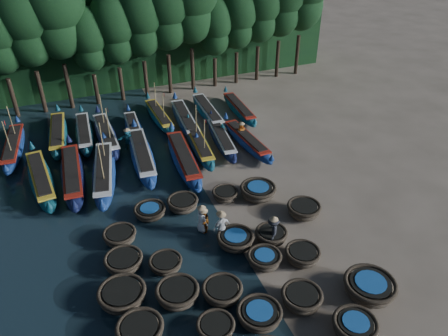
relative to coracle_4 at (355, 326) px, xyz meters
name	(u,v)px	position (x,y,z in m)	size (l,w,h in m)	color
ground	(224,223)	(-2.56, 9.25, -0.46)	(120.00, 120.00, 0.00)	gray
foliage_wall	(133,34)	(-2.56, 32.75, 4.54)	(40.00, 3.00, 10.00)	black
coracle_4	(355,326)	(0.00, 0.00, 0.00)	(2.44, 2.44, 0.80)	#4E4231
coracle_5	(140,330)	(-8.94, 3.33, 0.01)	(2.47, 2.47, 0.83)	#4E4231
coracle_6	(216,327)	(-5.77, 2.30, -0.07)	(1.92, 1.92, 0.68)	#4E4231
coracle_7	(259,314)	(-3.65, 2.21, -0.07)	(2.59, 2.59, 0.69)	#4E4231
coracle_8	(302,298)	(-1.39, 2.27, 0.00)	(2.37, 2.37, 0.80)	#4E4231
coracle_9	(370,287)	(2.04, 1.62, 0.02)	(3.06, 3.06, 0.84)	#4E4231
coracle_10	(122,295)	(-9.30, 5.64, -0.01)	(2.40, 2.40, 0.80)	#4E4231
coracle_11	(178,293)	(-6.80, 4.74, 0.00)	(2.15, 2.15, 0.81)	#4E4231
coracle_12	(222,291)	(-4.74, 4.08, -0.03)	(2.16, 2.16, 0.76)	#4E4231
coracle_13	(264,259)	(-1.88, 5.29, -0.04)	(1.91, 1.91, 0.73)	#4E4231
coracle_14	(303,255)	(0.16, 4.82, -0.05)	(2.16, 2.16, 0.73)	#4E4231
coracle_15	(124,261)	(-8.80, 7.89, -0.05)	(2.48, 2.48, 0.72)	#4E4231
coracle_16	(166,263)	(-6.79, 6.97, -0.10)	(2.08, 2.08, 0.64)	#4E4231
coracle_17	(235,239)	(-2.71, 7.23, -0.02)	(2.17, 2.17, 0.76)	#4E4231
coracle_18	(271,235)	(-0.68, 6.83, -0.05)	(1.94, 1.94, 0.72)	#4E4231
coracle_19	(304,209)	(2.19, 8.13, -0.02)	(2.09, 2.09, 0.78)	#4E4231
coracle_20	(120,236)	(-8.63, 9.94, -0.06)	(2.21, 2.21, 0.71)	#4E4231
coracle_21	(150,211)	(-6.51, 11.53, -0.09)	(2.20, 2.20, 0.64)	#4E4231
coracle_22	(183,203)	(-4.47, 11.41, -0.01)	(1.96, 1.96, 0.79)	#4E4231
coracle_23	(225,194)	(-1.63, 11.42, -0.08)	(1.78, 1.78, 0.66)	#4E4231
coracle_24	(258,191)	(0.41, 10.85, 0.02)	(2.76, 2.76, 0.83)	#4E4231
long_boat_1	(41,179)	(-12.48, 17.34, 0.09)	(2.25, 8.30, 1.47)	#0F5358
long_boat_2	(72,174)	(-10.47, 17.05, 0.13)	(1.97, 8.78, 1.55)	#10123E
long_boat_3	(104,172)	(-8.46, 16.51, 0.13)	(2.95, 8.71, 3.75)	navy
long_boat_4	(142,156)	(-5.57, 17.70, 0.13)	(2.26, 8.85, 1.56)	navy
long_boat_5	(184,158)	(-2.89, 16.23, 0.12)	(2.17, 8.74, 1.54)	navy
long_boat_6	(199,144)	(-1.20, 17.83, 0.06)	(2.03, 7.73, 3.30)	#0F5358
long_boat_7	(222,139)	(0.72, 18.03, 0.03)	(2.16, 7.37, 1.31)	#10123E
long_boat_8	(247,140)	(2.41, 17.06, 0.05)	(1.88, 7.64, 1.35)	navy
long_boat_9	(14,147)	(-14.19, 22.61, 0.07)	(2.13, 7.89, 3.37)	navy
long_boat_10	(58,134)	(-10.96, 23.43, 0.08)	(2.09, 8.14, 1.44)	#0F5358
long_boat_11	(84,133)	(-9.01, 22.93, 0.05)	(1.79, 7.67, 1.35)	#0F5358
long_boat_12	(106,135)	(-7.46, 21.85, 0.09)	(1.56, 8.23, 3.50)	#10123E
long_boat_13	(134,130)	(-5.25, 21.90, 0.02)	(1.73, 7.24, 1.28)	navy
long_boat_14	(159,116)	(-2.75, 23.70, 0.03)	(1.50, 7.31, 3.11)	#0F5358
long_boat_15	(185,120)	(-0.95, 22.12, 0.09)	(2.05, 8.22, 1.45)	navy
long_boat_16	(208,112)	(1.33, 22.84, 0.07)	(1.71, 8.03, 1.41)	#0F5358
long_boat_17	(239,109)	(4.13, 22.50, 0.03)	(1.52, 7.32, 1.29)	#0F5358
fisherman_0	(202,218)	(-4.02, 9.09, 0.46)	(0.74, 0.96, 1.94)	white
fisherman_1	(221,222)	(-3.11, 8.45, 0.42)	(0.52, 0.59, 1.73)	#1A5A6E
fisherman_2	(204,220)	(-3.95, 8.97, 0.39)	(0.88, 0.96, 1.79)	#B35817
fisherman_3	(273,230)	(-0.71, 6.65, 0.45)	(1.13, 1.32, 1.97)	black
fisherman_4	(222,226)	(-3.23, 8.01, 0.50)	(1.13, 0.64, 2.01)	white
fisherman_5	(128,139)	(-6.08, 20.10, 0.40)	(1.61, 0.88, 1.85)	#1A5A6E
fisherman_6	(241,131)	(2.38, 18.03, 0.38)	(0.81, 0.58, 1.74)	#B35817
tree_3	(24,20)	(-11.66, 29.25, 7.53)	(4.92, 4.92, 11.60)	black
tree_4	(52,8)	(-9.36, 29.25, 8.21)	(5.34, 5.34, 12.58)	black
tree_5	(88,39)	(-7.06, 29.25, 5.51)	(3.68, 3.68, 8.68)	black
tree_6	(114,28)	(-4.76, 29.25, 6.18)	(4.09, 4.09, 9.65)	black
tree_7	(140,18)	(-2.46, 29.25, 6.86)	(4.51, 4.51, 10.63)	black
tree_8	(165,7)	(-0.16, 29.25, 7.53)	(4.92, 4.92, 11.60)	black
tree_10	(214,25)	(4.44, 29.25, 5.51)	(3.68, 3.68, 8.68)	black
tree_11	(237,16)	(6.74, 29.25, 6.18)	(4.09, 4.09, 9.65)	black
tree_12	(260,6)	(9.04, 29.25, 6.86)	(4.51, 4.51, 10.63)	black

